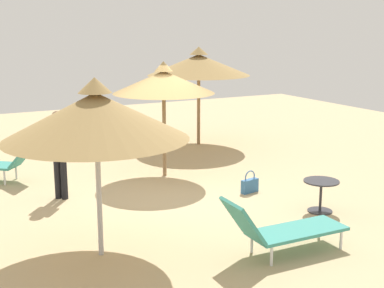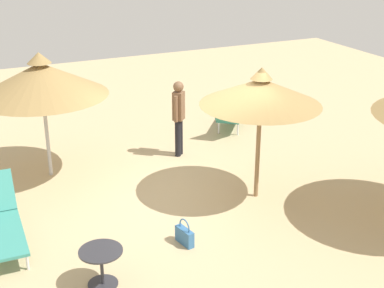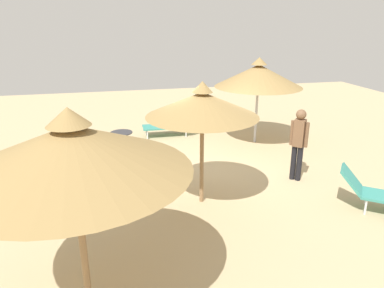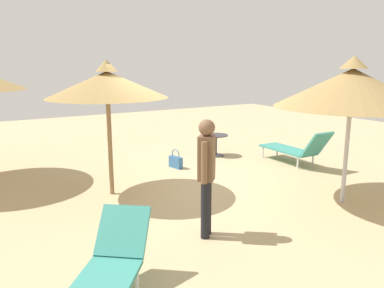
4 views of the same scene
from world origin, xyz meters
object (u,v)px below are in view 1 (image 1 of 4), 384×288
object	(u,v)px
side_table_round	(321,190)
person_standing_center	(59,149)
parasol_umbrella_edge	(96,116)
parasol_umbrella_far_left	(199,65)
parasol_umbrella_near_right	(164,82)
lounge_chair_back	(281,228)
handbag	(250,185)

from	to	relation	value
side_table_round	person_standing_center	bearing A→B (deg)	-126.54
parasol_umbrella_edge	parasol_umbrella_far_left	world-z (taller)	parasol_umbrella_far_left
parasol_umbrella_near_right	lounge_chair_back	bearing A→B (deg)	-3.60
parasol_umbrella_far_left	lounge_chair_back	distance (m)	7.89
parasol_umbrella_near_right	handbag	world-z (taller)	parasol_umbrella_near_right
person_standing_center	handbag	xyz separation A→B (m)	(1.42, 3.50, -0.84)
handbag	parasol_umbrella_far_left	bearing A→B (deg)	164.46
parasol_umbrella_edge	person_standing_center	xyz separation A→B (m)	(-2.91, 0.15, -1.10)
side_table_round	parasol_umbrella_near_right	bearing A→B (deg)	-156.93
handbag	side_table_round	bearing A→B (deg)	18.07
side_table_round	parasol_umbrella_far_left	bearing A→B (deg)	173.01
lounge_chair_back	parasol_umbrella_far_left	bearing A→B (deg)	160.63
parasol_umbrella_near_right	handbag	size ratio (longest dim) A/B	5.52
parasol_umbrella_near_right	parasol_umbrella_far_left	xyz separation A→B (m)	(-2.51, 2.25, 0.14)
parasol_umbrella_far_left	person_standing_center	bearing A→B (deg)	-57.10
lounge_chair_back	person_standing_center	xyz separation A→B (m)	(-4.16, -2.21, 0.58)
parasol_umbrella_near_right	side_table_round	world-z (taller)	parasol_umbrella_near_right
parasol_umbrella_near_right	parasol_umbrella_edge	bearing A→B (deg)	-37.49
parasol_umbrella_edge	parasol_umbrella_near_right	bearing A→B (deg)	142.51
parasol_umbrella_far_left	parasol_umbrella_edge	bearing A→B (deg)	-39.36
parasol_umbrella_far_left	parasol_umbrella_near_right	bearing A→B (deg)	-41.78
parasol_umbrella_near_right	person_standing_center	bearing A→B (deg)	-77.41
person_standing_center	parasol_umbrella_edge	bearing A→B (deg)	-3.03
lounge_chair_back	parasol_umbrella_near_right	bearing A→B (deg)	176.40
parasol_umbrella_near_right	side_table_round	xyz separation A→B (m)	(3.53, 1.50, -1.72)
side_table_round	handbag	bearing A→B (deg)	-161.93
person_standing_center	lounge_chair_back	bearing A→B (deg)	27.99
lounge_chair_back	handbag	bearing A→B (deg)	154.72
parasol_umbrella_far_left	handbag	xyz separation A→B (m)	(4.49, -1.25, -2.11)
handbag	parasol_umbrella_edge	bearing A→B (deg)	-67.82
parasol_umbrella_edge	person_standing_center	distance (m)	3.12
handbag	side_table_round	distance (m)	1.65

